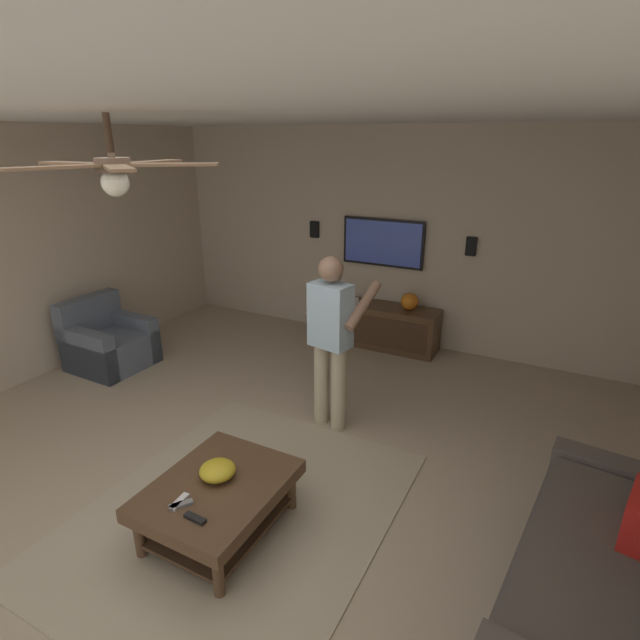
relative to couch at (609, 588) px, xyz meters
name	(u,v)px	position (x,y,z in m)	size (l,w,h in m)	color
ground_plane	(205,506)	(-0.24, 2.59, -0.32)	(8.98, 8.98, 0.00)	tan
wall_back_tv	(390,238)	(3.55, 2.59, 1.05)	(0.10, 6.40, 2.73)	#C6B299
ceiling_slab	(163,98)	(-0.24, 2.59, 2.46)	(7.68, 6.40, 0.10)	white
area_rug	(239,512)	(-0.17, 2.33, -0.31)	(2.55, 2.06, 0.01)	tan
couch	(609,588)	(0.00, 0.00, 0.00)	(1.99, 1.08, 0.87)	#564C47
armchair	(109,344)	(1.15, 5.18, -0.04)	(0.81, 0.82, 0.82)	slate
coffee_table	(219,496)	(-0.37, 2.33, -0.02)	(1.00, 0.80, 0.40)	#513823
media_console	(373,324)	(3.22, 2.65, -0.04)	(0.45, 1.70, 0.55)	#513823
tv	(383,243)	(3.46, 2.65, 1.00)	(0.05, 1.08, 0.61)	black
person_standing	(331,333)	(1.21, 2.27, 0.61)	(0.60, 0.61, 1.64)	#C6B793
bowl	(218,470)	(-0.32, 2.37, 0.14)	(0.25, 0.25, 0.11)	gold
remote_white	(180,502)	(-0.63, 2.42, 0.09)	(0.15, 0.04, 0.02)	white
remote_black	(195,518)	(-0.70, 2.23, 0.09)	(0.15, 0.04, 0.02)	black
remote_grey	(181,505)	(-0.65, 2.39, 0.09)	(0.15, 0.04, 0.02)	slate
vase_round	(410,301)	(3.23, 2.18, 0.34)	(0.22, 0.22, 0.22)	orange
wall_speaker_left	(471,246)	(3.47, 1.55, 1.05)	(0.06, 0.12, 0.22)	black
wall_speaker_right	(315,229)	(3.47, 3.65, 1.08)	(0.06, 0.12, 0.22)	black
ceiling_fan	(114,170)	(-0.38, 2.89, 2.09)	(1.20, 1.13, 0.46)	#4C3828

